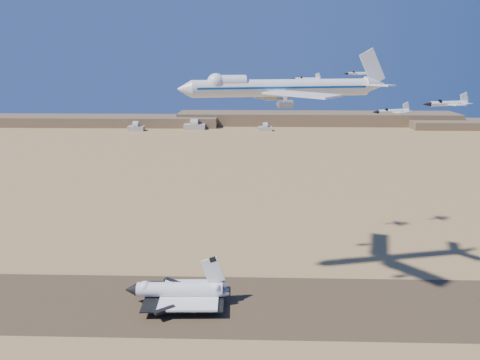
{
  "coord_description": "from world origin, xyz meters",
  "views": [
    {
      "loc": [
        24.18,
        -174.96,
        100.06
      ],
      "look_at": [
        18.76,
        8.0,
        51.71
      ],
      "focal_mm": 35.0,
      "sensor_mm": 36.0,
      "label": 1
    }
  ],
  "objects_px": {
    "shuttle": "(179,291)",
    "chase_jet_e": "(358,73)",
    "chase_jet_b": "(447,103)",
    "crew_a": "(195,313)",
    "carrier_747": "(276,88)",
    "crew_b": "(192,312)",
    "chase_jet_d": "(307,79)",
    "chase_jet_a": "(392,111)",
    "crew_c": "(200,311)"
  },
  "relations": [
    {
      "from": "shuttle",
      "to": "chase_jet_e",
      "type": "height_order",
      "value": "chase_jet_e"
    },
    {
      "from": "crew_a",
      "to": "chase_jet_e",
      "type": "distance_m",
      "value": 148.45
    },
    {
      "from": "crew_b",
      "to": "chase_jet_b",
      "type": "distance_m",
      "value": 120.91
    },
    {
      "from": "crew_a",
      "to": "crew_b",
      "type": "xyz_separation_m",
      "value": [
        -1.32,
        0.74,
        -0.08
      ]
    },
    {
      "from": "chase_jet_d",
      "to": "chase_jet_e",
      "type": "height_order",
      "value": "chase_jet_e"
    },
    {
      "from": "crew_a",
      "to": "crew_c",
      "type": "xyz_separation_m",
      "value": [
        1.77,
        1.72,
        -0.09
      ]
    },
    {
      "from": "crew_a",
      "to": "crew_b",
      "type": "bearing_deg",
      "value": 80.54
    },
    {
      "from": "shuttle",
      "to": "chase_jet_a",
      "type": "height_order",
      "value": "chase_jet_a"
    },
    {
      "from": "chase_jet_e",
      "to": "chase_jet_a",
      "type": "bearing_deg",
      "value": -114.95
    },
    {
      "from": "crew_a",
      "to": "chase_jet_a",
      "type": "xyz_separation_m",
      "value": [
        67.7,
        -12.2,
        81.96
      ]
    },
    {
      "from": "carrier_747",
      "to": "chase_jet_e",
      "type": "bearing_deg",
      "value": 39.98
    },
    {
      "from": "chase_jet_b",
      "to": "chase_jet_e",
      "type": "height_order",
      "value": "chase_jet_e"
    },
    {
      "from": "crew_b",
      "to": "chase_jet_e",
      "type": "height_order",
      "value": "chase_jet_e"
    },
    {
      "from": "shuttle",
      "to": "chase_jet_d",
      "type": "xyz_separation_m",
      "value": [
        57.38,
        69.62,
        83.37
      ]
    },
    {
      "from": "shuttle",
      "to": "chase_jet_e",
      "type": "bearing_deg",
      "value": 40.62
    },
    {
      "from": "carrier_747",
      "to": "chase_jet_e",
      "type": "xyz_separation_m",
      "value": [
        45.99,
        60.87,
        3.76
      ]
    },
    {
      "from": "carrier_747",
      "to": "crew_a",
      "type": "height_order",
      "value": "carrier_747"
    },
    {
      "from": "carrier_747",
      "to": "crew_a",
      "type": "xyz_separation_m",
      "value": [
        -31.55,
        -27.57,
        -86.81
      ]
    },
    {
      "from": "carrier_747",
      "to": "chase_jet_e",
      "type": "height_order",
      "value": "carrier_747"
    },
    {
      "from": "chase_jet_d",
      "to": "chase_jet_e",
      "type": "relative_size",
      "value": 1.01
    },
    {
      "from": "crew_b",
      "to": "crew_a",
      "type": "bearing_deg",
      "value": -158.07
    },
    {
      "from": "crew_b",
      "to": "chase_jet_e",
      "type": "bearing_deg",
      "value": -80.8
    },
    {
      "from": "carrier_747",
      "to": "chase_jet_d",
      "type": "height_order",
      "value": "carrier_747"
    },
    {
      "from": "carrier_747",
      "to": "chase_jet_b",
      "type": "relative_size",
      "value": 5.67
    },
    {
      "from": "chase_jet_b",
      "to": "chase_jet_d",
      "type": "xyz_separation_m",
      "value": [
        -30.33,
        103.82,
        2.35
      ]
    },
    {
      "from": "chase_jet_e",
      "to": "crew_b",
      "type": "bearing_deg",
      "value": -151.32
    },
    {
      "from": "chase_jet_d",
      "to": "crew_b",
      "type": "bearing_deg",
      "value": -127.6
    },
    {
      "from": "crew_a",
      "to": "carrier_747",
      "type": "bearing_deg",
      "value": -29.09
    },
    {
      "from": "shuttle",
      "to": "chase_jet_e",
      "type": "xyz_separation_m",
      "value": [
        85.4,
        79.27,
        85.84
      ]
    },
    {
      "from": "shuttle",
      "to": "chase_jet_b",
      "type": "distance_m",
      "value": 124.21
    },
    {
      "from": "crew_b",
      "to": "chase_jet_b",
      "type": "bearing_deg",
      "value": -146.44
    },
    {
      "from": "chase_jet_d",
      "to": "chase_jet_e",
      "type": "distance_m",
      "value": 29.73
    },
    {
      "from": "chase_jet_a",
      "to": "chase_jet_d",
      "type": "height_order",
      "value": "chase_jet_d"
    },
    {
      "from": "carrier_747",
      "to": "crew_a",
      "type": "distance_m",
      "value": 96.39
    },
    {
      "from": "chase_jet_b",
      "to": "crew_c",
      "type": "bearing_deg",
      "value": 143.06
    },
    {
      "from": "crew_b",
      "to": "chase_jet_b",
      "type": "xyz_separation_m",
      "value": [
        81.18,
        -25.76,
        85.83
      ]
    },
    {
      "from": "shuttle",
      "to": "chase_jet_b",
      "type": "xyz_separation_m",
      "value": [
        87.72,
        -34.19,
        81.02
      ]
    },
    {
      "from": "carrier_747",
      "to": "chase_jet_b",
      "type": "bearing_deg",
      "value": -60.38
    },
    {
      "from": "crew_b",
      "to": "shuttle",
      "type": "bearing_deg",
      "value": -1.07
    },
    {
      "from": "shuttle",
      "to": "carrier_747",
      "type": "bearing_deg",
      "value": 22.77
    },
    {
      "from": "crew_a",
      "to": "chase_jet_b",
      "type": "bearing_deg",
      "value": -87.63
    },
    {
      "from": "crew_b",
      "to": "chase_jet_a",
      "type": "xyz_separation_m",
      "value": [
        69.02,
        -12.93,
        82.05
      ]
    },
    {
      "from": "carrier_747",
      "to": "crew_c",
      "type": "distance_m",
      "value": 95.43
    },
    {
      "from": "chase_jet_a",
      "to": "chase_jet_e",
      "type": "distance_m",
      "value": 101.48
    },
    {
      "from": "shuttle",
      "to": "chase_jet_b",
      "type": "bearing_deg",
      "value": -23.55
    },
    {
      "from": "crew_c",
      "to": "chase_jet_b",
      "type": "xyz_separation_m",
      "value": [
        78.09,
        -26.74,
        85.83
      ]
    },
    {
      "from": "chase_jet_d",
      "to": "crew_a",
      "type": "bearing_deg",
      "value": -126.67
    },
    {
      "from": "chase_jet_e",
      "to": "shuttle",
      "type": "bearing_deg",
      "value": -156.49
    },
    {
      "from": "crew_a",
      "to": "chase_jet_a",
      "type": "relative_size",
      "value": 0.14
    },
    {
      "from": "crew_b",
      "to": "chase_jet_d",
      "type": "height_order",
      "value": "chase_jet_d"
    }
  ]
}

